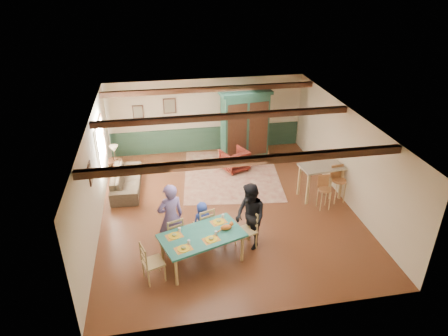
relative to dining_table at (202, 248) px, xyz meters
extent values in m
plane|color=#522817|center=(0.99, 2.23, -0.39)|extent=(8.00, 8.00, 0.00)
cube|color=beige|center=(0.99, 6.23, 0.96)|extent=(7.00, 0.02, 2.70)
cube|color=beige|center=(-2.51, 2.23, 0.96)|extent=(0.02, 8.00, 2.70)
cube|color=beige|center=(4.49, 2.23, 0.96)|extent=(0.02, 8.00, 2.70)
cube|color=white|center=(0.99, 2.23, 2.31)|extent=(7.00, 8.00, 0.02)
cube|color=#203A2B|center=(0.99, 6.21, 0.06)|extent=(6.95, 0.03, 0.90)
cube|color=black|center=(0.99, -0.07, 2.22)|extent=(6.95, 0.16, 0.16)
cube|color=black|center=(0.99, 2.63, 2.22)|extent=(6.95, 0.16, 0.16)
cube|color=black|center=(0.99, 5.23, 2.22)|extent=(6.95, 0.16, 0.16)
imported|color=#7863AA|center=(-0.66, 0.65, 0.50)|extent=(0.75, 0.61, 1.79)
imported|color=black|center=(1.23, 0.42, 0.47)|extent=(0.88, 0.99, 1.71)
imported|color=#2A42A8|center=(0.13, 0.92, 0.13)|extent=(0.59, 0.48, 1.04)
cube|color=beige|center=(1.50, 4.11, -0.38)|extent=(3.48, 3.98, 0.01)
cube|color=#16392C|center=(2.20, 5.32, 0.84)|extent=(1.82, 0.91, 2.47)
imported|color=#410F0D|center=(1.67, 4.46, -0.02)|extent=(1.03, 1.04, 0.73)
imported|color=#423829|center=(-1.87, 3.76, -0.08)|extent=(0.90, 2.13, 0.61)
camera|label=1|loc=(-0.80, -7.31, 5.93)|focal=32.00mm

